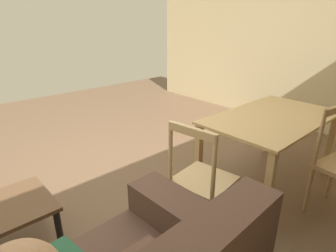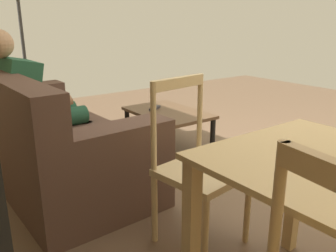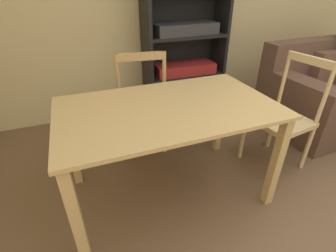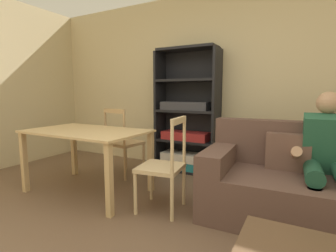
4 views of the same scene
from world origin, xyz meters
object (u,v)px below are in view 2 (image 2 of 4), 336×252
object	(u,v)px
person_lounging	(36,105)
coffee_table	(168,116)
tv_remote	(155,108)
dining_chair_facing_couch	(198,169)
couch	(46,140)

from	to	relation	value
person_lounging	coffee_table	xyz separation A→B (m)	(-0.06, -1.25, -0.29)
tv_remote	dining_chair_facing_couch	world-z (taller)	dining_chair_facing_couch
person_lounging	dining_chair_facing_couch	size ratio (longest dim) A/B	1.26
coffee_table	tv_remote	world-z (taller)	tv_remote
couch	dining_chair_facing_couch	distance (m)	1.44
couch	coffee_table	bearing A→B (deg)	-90.49
tv_remote	dining_chair_facing_couch	bearing A→B (deg)	123.27
person_lounging	tv_remote	world-z (taller)	person_lounging
couch	tv_remote	xyz separation A→B (m)	(0.13, -1.16, 0.07)
coffee_table	couch	bearing A→B (deg)	89.51
coffee_table	tv_remote	xyz separation A→B (m)	(0.14, 0.06, 0.06)
coffee_table	tv_remote	size ratio (longest dim) A/B	5.11
couch	coffee_table	distance (m)	1.22
tv_remote	dining_chair_facing_couch	size ratio (longest dim) A/B	0.18
coffee_table	dining_chair_facing_couch	bearing A→B (deg)	149.73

